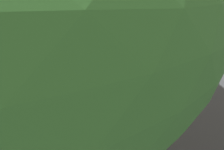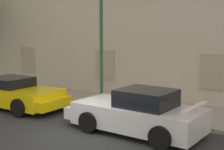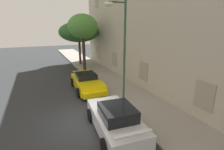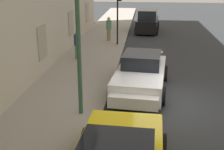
% 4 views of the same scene
% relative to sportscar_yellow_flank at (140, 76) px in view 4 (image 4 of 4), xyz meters
% --- Properties ---
extents(ground_plane, '(80.00, 80.00, 0.00)m').
position_rel_sportscar_yellow_flank_xyz_m(ground_plane, '(-1.28, -1.08, -0.64)').
color(ground_plane, '#2B2D30').
extents(sidewalk, '(60.00, 3.31, 0.14)m').
position_rel_sportscar_yellow_flank_xyz_m(sidewalk, '(-1.28, 2.85, -0.57)').
color(sidewalk, gray).
rests_on(sidewalk, ground).
extents(sportscar_yellow_flank, '(4.80, 2.38, 1.48)m').
position_rel_sportscar_yellow_flank_xyz_m(sportscar_yellow_flank, '(0.00, 0.00, 0.00)').
color(sportscar_yellow_flank, white).
rests_on(sportscar_yellow_flank, ground).
extents(hatchback_parked, '(4.05, 1.98, 1.79)m').
position_rel_sportscar_yellow_flank_xyz_m(hatchback_parked, '(13.04, -0.29, 0.18)').
color(hatchback_parked, black).
rests_on(hatchback_parked, ground).
extents(traffic_light, '(0.22, 0.36, 3.53)m').
position_rel_sportscar_yellow_flank_xyz_m(traffic_light, '(7.73, 1.58, 1.91)').
color(traffic_light, black).
rests_on(traffic_light, sidewalk).
extents(pedestrian_admiring, '(0.50, 0.50, 1.60)m').
position_rel_sportscar_yellow_flank_xyz_m(pedestrian_admiring, '(8.82, 2.35, 0.31)').
color(pedestrian_admiring, '#8C7259').
rests_on(pedestrian_admiring, sidewalk).
extents(pedestrian_strolling, '(0.46, 0.46, 1.55)m').
position_rel_sportscar_yellow_flank_xyz_m(pedestrian_strolling, '(4.07, 3.47, 0.28)').
color(pedestrian_strolling, '#4C7F59').
rests_on(pedestrian_strolling, sidewalk).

